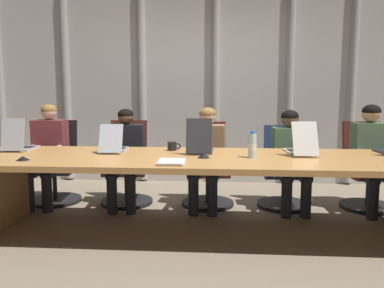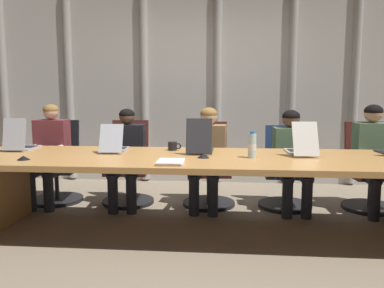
{
  "view_description": "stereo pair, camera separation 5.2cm",
  "coord_description": "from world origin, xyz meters",
  "px_view_note": "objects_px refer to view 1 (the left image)",
  "views": [
    {
      "loc": [
        0.17,
        -3.51,
        1.31
      ],
      "look_at": [
        -0.09,
        0.09,
        0.82
      ],
      "focal_mm": 37.05,
      "sensor_mm": 36.0,
      "label": 1
    },
    {
      "loc": [
        0.22,
        -3.5,
        1.31
      ],
      "look_at": [
        -0.09,
        0.09,
        0.82
      ],
      "focal_mm": 37.05,
      "sensor_mm": 36.0,
      "label": 2
    }
  ],
  "objects_px": {
    "office_chair_right_end": "(367,177)",
    "person_left_mid": "(125,152)",
    "office_chair_center": "(208,174)",
    "person_right_end": "(373,152)",
    "office_chair_left_end": "(56,172)",
    "conference_mic_middle": "(23,158)",
    "laptop_left_mid": "(114,146)",
    "spiral_notepad": "(171,162)",
    "conference_mic_left_side": "(204,156)",
    "laptop_left_end": "(20,144)",
    "office_chair_left_mid": "(127,173)",
    "person_center": "(207,152)",
    "laptop_right_mid": "(300,147)",
    "person_right_mid": "(291,154)",
    "coffee_mug_near": "(172,146)",
    "office_chair_right_mid": "(284,177)",
    "person_left_end": "(48,150)",
    "water_bottle_primary": "(252,146)",
    "laptop_center": "(200,146)"
  },
  "relations": [
    {
      "from": "office_chair_left_mid",
      "to": "office_chair_right_end",
      "type": "height_order",
      "value": "office_chair_right_end"
    },
    {
      "from": "office_chair_right_mid",
      "to": "person_center",
      "type": "xyz_separation_m",
      "value": [
        -0.88,
        -0.16,
        0.3
      ]
    },
    {
      "from": "office_chair_left_end",
      "to": "person_left_end",
      "type": "height_order",
      "value": "person_left_end"
    },
    {
      "from": "person_right_end",
      "to": "laptop_left_end",
      "type": "bearing_deg",
      "value": -84.68
    },
    {
      "from": "person_left_mid",
      "to": "laptop_left_end",
      "type": "bearing_deg",
      "value": -62.16
    },
    {
      "from": "office_chair_left_end",
      "to": "person_right_end",
      "type": "relative_size",
      "value": 0.82
    },
    {
      "from": "office_chair_right_end",
      "to": "person_left_mid",
      "type": "bearing_deg",
      "value": -92.56
    },
    {
      "from": "laptop_left_mid",
      "to": "conference_mic_left_side",
      "type": "height_order",
      "value": "laptop_left_mid"
    },
    {
      "from": "office_chair_center",
      "to": "person_right_end",
      "type": "bearing_deg",
      "value": 80.8
    },
    {
      "from": "laptop_right_mid",
      "to": "coffee_mug_near",
      "type": "distance_m",
      "value": 1.23
    },
    {
      "from": "laptop_left_end",
      "to": "person_right_end",
      "type": "distance_m",
      "value": 3.67
    },
    {
      "from": "office_chair_right_end",
      "to": "person_left_end",
      "type": "relative_size",
      "value": 0.83
    },
    {
      "from": "person_right_end",
      "to": "coffee_mug_near",
      "type": "bearing_deg",
      "value": -80.79
    },
    {
      "from": "office_chair_left_mid",
      "to": "person_right_mid",
      "type": "xyz_separation_m",
      "value": [
        1.86,
        -0.17,
        0.27
      ]
    },
    {
      "from": "office_chair_center",
      "to": "spiral_notepad",
      "type": "xyz_separation_m",
      "value": [
        -0.26,
        -1.33,
        0.38
      ]
    },
    {
      "from": "office_chair_left_end",
      "to": "conference_mic_middle",
      "type": "height_order",
      "value": "office_chair_left_end"
    },
    {
      "from": "water_bottle_primary",
      "to": "spiral_notepad",
      "type": "distance_m",
      "value": 0.75
    },
    {
      "from": "laptop_left_mid",
      "to": "conference_mic_left_side",
      "type": "relative_size",
      "value": 4.03
    },
    {
      "from": "office_chair_center",
      "to": "office_chair_left_end",
      "type": "bearing_deg",
      "value": -94.13
    },
    {
      "from": "person_right_end",
      "to": "water_bottle_primary",
      "type": "height_order",
      "value": "person_right_end"
    },
    {
      "from": "person_left_mid",
      "to": "water_bottle_primary",
      "type": "xyz_separation_m",
      "value": [
        1.35,
        -0.87,
        0.21
      ]
    },
    {
      "from": "person_right_end",
      "to": "conference_mic_left_side",
      "type": "height_order",
      "value": "person_right_end"
    },
    {
      "from": "person_left_end",
      "to": "conference_mic_left_side",
      "type": "bearing_deg",
      "value": 62.93
    },
    {
      "from": "office_chair_left_mid",
      "to": "spiral_notepad",
      "type": "distance_m",
      "value": 1.55
    },
    {
      "from": "person_left_end",
      "to": "conference_mic_left_side",
      "type": "height_order",
      "value": "person_left_end"
    },
    {
      "from": "laptop_left_end",
      "to": "office_chair_left_end",
      "type": "bearing_deg",
      "value": -5.2
    },
    {
      "from": "laptop_left_end",
      "to": "office_chair_right_end",
      "type": "relative_size",
      "value": 0.43
    },
    {
      "from": "person_left_mid",
      "to": "conference_mic_left_side",
      "type": "distance_m",
      "value": 1.3
    },
    {
      "from": "laptop_right_mid",
      "to": "person_right_mid",
      "type": "xyz_separation_m",
      "value": [
        0.02,
        0.6,
        -0.16
      ]
    },
    {
      "from": "laptop_right_mid",
      "to": "person_right_mid",
      "type": "relative_size",
      "value": 0.46
    },
    {
      "from": "person_center",
      "to": "laptop_left_end",
      "type": "bearing_deg",
      "value": -67.18
    },
    {
      "from": "laptop_left_mid",
      "to": "office_chair_right_end",
      "type": "bearing_deg",
      "value": -78.7
    },
    {
      "from": "laptop_left_mid",
      "to": "office_chair_left_mid",
      "type": "distance_m",
      "value": 0.86
    },
    {
      "from": "conference_mic_middle",
      "to": "person_left_end",
      "type": "bearing_deg",
      "value": 104.62
    },
    {
      "from": "person_left_mid",
      "to": "person_right_end",
      "type": "relative_size",
      "value": 0.95
    },
    {
      "from": "office_chair_right_mid",
      "to": "coffee_mug_near",
      "type": "relative_size",
      "value": 6.88
    },
    {
      "from": "person_left_end",
      "to": "person_center",
      "type": "xyz_separation_m",
      "value": [
        1.82,
        0.0,
        -0.01
      ]
    },
    {
      "from": "laptop_right_mid",
      "to": "office_chair_right_end",
      "type": "distance_m",
      "value": 1.26
    },
    {
      "from": "office_chair_left_mid",
      "to": "person_left_mid",
      "type": "bearing_deg",
      "value": 3.81
    },
    {
      "from": "person_right_mid",
      "to": "conference_mic_middle",
      "type": "bearing_deg",
      "value": -69.32
    },
    {
      "from": "laptop_left_mid",
      "to": "person_left_end",
      "type": "height_order",
      "value": "person_left_end"
    },
    {
      "from": "person_center",
      "to": "person_right_end",
      "type": "relative_size",
      "value": 0.97
    },
    {
      "from": "office_chair_left_end",
      "to": "coffee_mug_near",
      "type": "bearing_deg",
      "value": 61.52
    },
    {
      "from": "laptop_right_mid",
      "to": "person_left_mid",
      "type": "height_order",
      "value": "person_left_mid"
    },
    {
      "from": "conference_mic_left_side",
      "to": "spiral_notepad",
      "type": "relative_size",
      "value": 0.35
    },
    {
      "from": "person_right_mid",
      "to": "conference_mic_left_side",
      "type": "relative_size",
      "value": 10.01
    },
    {
      "from": "laptop_center",
      "to": "conference_mic_left_side",
      "type": "xyz_separation_m",
      "value": [
        0.05,
        -0.29,
        -0.05
      ]
    },
    {
      "from": "office_chair_left_mid",
      "to": "person_center",
      "type": "height_order",
      "value": "person_center"
    },
    {
      "from": "laptop_left_mid",
      "to": "person_right_end",
      "type": "distance_m",
      "value": 2.74
    },
    {
      "from": "office_chair_left_end",
      "to": "person_center",
      "type": "xyz_separation_m",
      "value": [
        1.8,
        -0.16,
        0.29
      ]
    }
  ]
}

